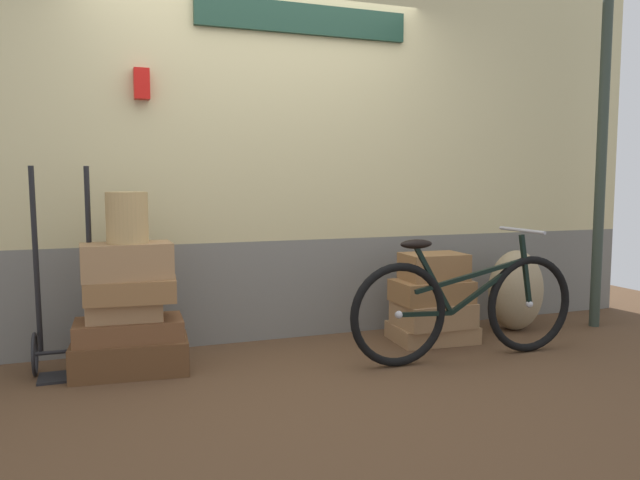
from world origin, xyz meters
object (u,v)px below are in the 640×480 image
suitcase_4 (127,261)px  suitcase_0 (131,356)px  suitcase_2 (125,310)px  bicycle (466,306)px  suitcase_5 (432,332)px  suitcase_8 (434,267)px  luggage_trolley (66,324)px  suitcase_3 (131,290)px  burlap_sack (516,290)px  wicker_basket (127,218)px  suitcase_7 (432,291)px  suitcase_6 (433,314)px  suitcase_1 (129,329)px

suitcase_4 → suitcase_0: bearing=-22.7°
suitcase_2 → bicycle: 2.17m
suitcase_5 → suitcase_8: size_ratio=1.32×
luggage_trolley → suitcase_2: bearing=-17.7°
suitcase_3 → bicycle: bearing=-6.3°
burlap_sack → suitcase_8: bearing=-175.0°
suitcase_0 → suitcase_3: (0.02, -0.02, 0.41)m
bicycle → luggage_trolley: bearing=166.8°
suitcase_8 → wicker_basket: bearing=-176.6°
suitcase_7 → suitcase_6: bearing=-52.2°
suitcase_5 → luggage_trolley: (-2.50, 0.10, 0.25)m
suitcase_5 → wicker_basket: 2.31m
suitcase_4 → luggage_trolley: size_ratio=0.42×
suitcase_1 → bicycle: size_ratio=0.38×
suitcase_6 → bicycle: (-0.01, -0.44, 0.14)m
suitcase_4 → wicker_basket: 0.26m
suitcase_0 → suitcase_2: (-0.02, 0.01, 0.29)m
suitcase_3 → wicker_basket: bearing=121.6°
suitcase_2 → suitcase_1: bearing=22.0°
suitcase_1 → suitcase_5: suitcase_1 is taller
bicycle → suitcase_3: bearing=168.1°
suitcase_2 → suitcase_6: 2.14m
suitcase_6 → luggage_trolley: luggage_trolley is taller
suitcase_4 → luggage_trolley: (-0.36, 0.12, -0.38)m
suitcase_6 → suitcase_5: bearing=68.0°
suitcase_0 → suitcase_5: suitcase_0 is taller
suitcase_2 → burlap_sack: burlap_sack is taller
suitcase_1 → suitcase_7: 2.11m
suitcase_0 → bicycle: bicycle is taller
suitcase_7 → wicker_basket: (-2.10, 0.01, 0.58)m
suitcase_1 → suitcase_2: (-0.02, -0.01, 0.12)m
suitcase_2 → luggage_trolley: bearing=166.6°
suitcase_1 → suitcase_8: suitcase_8 is taller
suitcase_1 → luggage_trolley: (-0.36, 0.10, 0.04)m
suitcase_3 → bicycle: 2.13m
suitcase_1 → suitcase_4: suitcase_4 is taller
suitcase_3 → burlap_sack: burlap_sack is taller
suitcase_6 → bicycle: bicycle is taller
suitcase_7 → wicker_basket: 2.18m
suitcase_2 → suitcase_7: 2.12m
suitcase_2 → suitcase_4: size_ratio=0.84×
suitcase_4 → burlap_sack: bearing=-0.0°
suitcase_3 → suitcase_8: bearing=6.5°
suitcase_2 → suitcase_7: (2.12, -0.02, -0.01)m
wicker_basket → luggage_trolley: luggage_trolley is taller
suitcase_2 → burlap_sack: 2.94m
suitcase_3 → suitcase_1: bearing=122.9°
suitcase_3 → luggage_trolley: 0.46m
suitcase_1 → suitcase_5: bearing=2.8°
suitcase_1 → bicycle: (2.10, -0.48, 0.09)m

